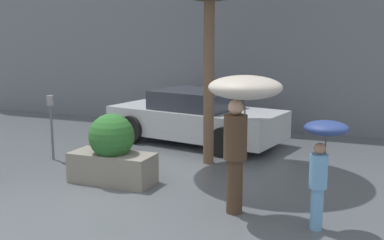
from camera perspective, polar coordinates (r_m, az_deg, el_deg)
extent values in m
plane|color=#51565B|center=(7.65, -11.25, -9.29)|extent=(40.00, 40.00, 0.00)
cube|color=slate|center=(13.13, 4.37, 12.29)|extent=(18.00, 0.30, 6.00)
cube|color=gray|center=(8.40, -9.40, -5.60)|extent=(1.46, 0.63, 0.52)
sphere|color=#286028|center=(8.26, -9.52, -1.92)|extent=(0.78, 0.78, 0.78)
cylinder|color=#473323|center=(6.92, 5.06, -7.79)|extent=(0.23, 0.23, 0.79)
cylinder|color=#473323|center=(6.73, 5.16, -2.03)|extent=(0.33, 0.33, 0.63)
sphere|color=tan|center=(6.65, 5.22, 1.51)|extent=(0.21, 0.21, 0.21)
cylinder|color=#4C4C51|center=(6.58, 6.28, 0.94)|extent=(0.02, 0.02, 0.68)
ellipsoid|color=beige|center=(6.53, 6.34, 3.88)|extent=(1.00, 1.00, 0.32)
cylinder|color=#669ED1|center=(6.57, 14.56, -10.14)|extent=(0.16, 0.16, 0.56)
cylinder|color=#669ED1|center=(6.41, 14.77, -5.90)|extent=(0.23, 0.23, 0.45)
sphere|color=#997056|center=(6.34, 14.89, -3.30)|extent=(0.15, 0.15, 0.15)
cylinder|color=#4C4C51|center=(6.42, 15.52, -3.26)|extent=(0.02, 0.02, 0.53)
ellipsoid|color=navy|center=(6.36, 15.64, -0.92)|extent=(0.57, 0.57, 0.18)
cube|color=#B7BCC1|center=(11.26, 0.49, -0.18)|extent=(4.26, 2.43, 0.63)
cube|color=#2D333D|center=(11.18, 0.49, 2.46)|extent=(2.04, 1.78, 0.42)
cylinder|color=black|center=(11.32, -7.22, -1.09)|extent=(0.67, 0.33, 0.64)
cylinder|color=black|center=(12.68, -2.22, 0.22)|extent=(0.67, 0.33, 0.64)
cylinder|color=black|center=(9.95, 3.94, -2.61)|extent=(0.67, 0.33, 0.64)
cylinder|color=black|center=(11.47, 8.09, -0.95)|extent=(0.67, 0.33, 0.64)
cylinder|color=brown|center=(9.25, 2.01, 5.58)|extent=(0.21, 0.21, 3.56)
cylinder|color=#595B60|center=(10.09, -16.26, -1.45)|extent=(0.05, 0.05, 1.11)
cylinder|color=gray|center=(9.98, -16.45, 2.24)|extent=(0.14, 0.14, 0.20)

